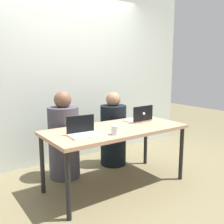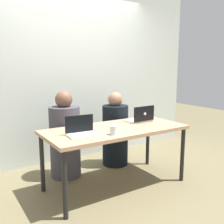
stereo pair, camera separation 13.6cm
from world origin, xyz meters
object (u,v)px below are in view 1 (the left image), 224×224
person_on_right (113,133)px  water_glass_left (115,131)px  laptop_front_left (83,131)px  person_on_left (64,140)px  laptop_back_right (139,118)px

person_on_right → water_glass_left: size_ratio=11.13×
laptop_front_left → person_on_left: bearing=87.3°
water_glass_left → person_on_left: bearing=103.7°
person_on_left → water_glass_left: (0.21, -0.85, 0.26)m
person_on_right → laptop_back_right: size_ratio=3.09×
person_on_right → laptop_front_left: 1.15m
water_glass_left → person_on_right: bearing=55.5°
person_on_left → person_on_right: bearing=-168.5°
person_on_left → water_glass_left: bearing=115.2°
water_glass_left → laptop_front_left: bearing=150.6°
laptop_back_right → laptop_front_left: bearing=8.9°
laptop_front_left → laptop_back_right: bearing=16.2°
water_glass_left → laptop_back_right: bearing=28.8°
laptop_back_right → laptop_front_left: laptop_back_right is taller
laptop_front_left → person_on_right: bearing=42.5°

